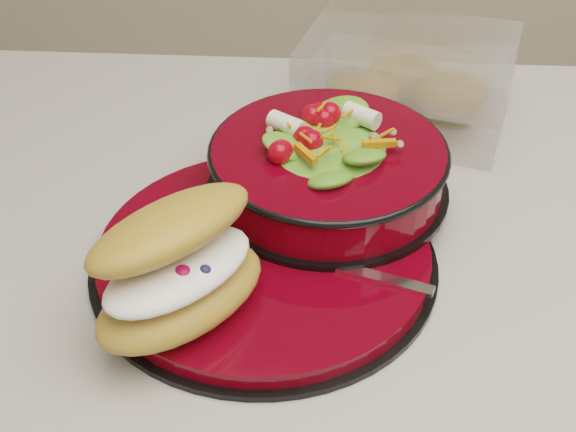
# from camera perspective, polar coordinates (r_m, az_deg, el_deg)

# --- Properties ---
(dinner_plate) EXTENTS (0.31, 0.31, 0.02)m
(dinner_plate) POSITION_cam_1_polar(r_m,az_deg,el_deg) (0.70, -1.66, -2.88)
(dinner_plate) COLOR black
(dinner_plate) RESTS_ON island_counter
(salad_bowl) EXTENTS (0.23, 0.23, 0.10)m
(salad_bowl) POSITION_cam_1_polar(r_m,az_deg,el_deg) (0.74, 2.88, 3.98)
(salad_bowl) COLOR black
(salad_bowl) RESTS_ON dinner_plate
(croissant) EXTENTS (0.16, 0.18, 0.09)m
(croissant) POSITION_cam_1_polar(r_m,az_deg,el_deg) (0.62, -7.68, -3.68)
(croissant) COLOR #C28A3B
(croissant) RESTS_ON dinner_plate
(fork) EXTENTS (0.15, 0.06, 0.00)m
(fork) POSITION_cam_1_polar(r_m,az_deg,el_deg) (0.68, 3.49, -3.58)
(fork) COLOR silver
(fork) RESTS_ON dinner_plate
(pastry_box) EXTENTS (0.25, 0.21, 0.09)m
(pastry_box) POSITION_cam_1_polar(r_m,az_deg,el_deg) (0.90, 8.43, 9.57)
(pastry_box) COLOR white
(pastry_box) RESTS_ON island_counter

